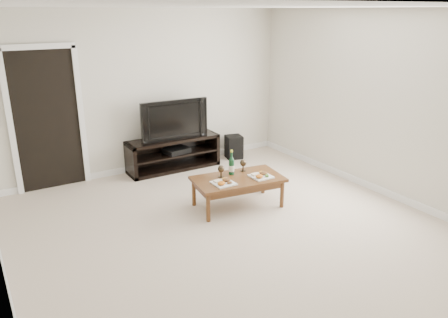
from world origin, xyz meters
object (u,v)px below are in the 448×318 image
at_px(media_console, 173,154).
at_px(subwoofer, 234,147).
at_px(television, 172,119).
at_px(coffee_table, 238,192).

height_order(media_console, subwoofer, media_console).
xyz_separation_m(media_console, television, (-0.00, 0.00, 0.60)).
relative_size(subwoofer, coffee_table, 0.35).
relative_size(media_console, subwoofer, 3.76).
xyz_separation_m(media_console, subwoofer, (1.19, -0.03, -0.07)).
bearing_deg(coffee_table, media_console, 93.62).
height_order(subwoofer, coffee_table, coffee_table).
relative_size(media_console, coffee_table, 1.30).
height_order(media_console, coffee_table, media_console).
distance_m(subwoofer, coffee_table, 2.08).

